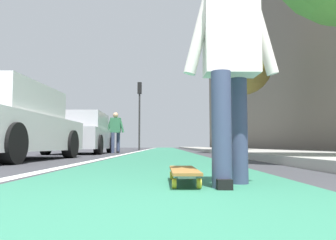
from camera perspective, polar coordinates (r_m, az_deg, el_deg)
The scene contains 12 objects.
ground_plane at distance 11.03m, azimuth -0.88°, elevation -5.94°, with size 80.00×80.00×0.00m, color #38383D.
bike_lane_paint at distance 25.03m, azimuth -0.61°, elevation -5.08°, with size 56.00×2.33×0.00m, color #2D7256.
lane_stripe_white at distance 21.08m, azimuth -4.24°, elevation -5.19°, with size 52.00×0.16×0.01m, color silver.
sidewalk_curb at distance 19.33m, azimuth 9.66°, elevation -5.02°, with size 52.00×3.20×0.14m, color #9E9B93.
building_facade at distance 24.25m, azimuth 14.69°, elevation 5.85°, with size 40.00×1.20×9.11m, color #696156.
skateboard at distance 2.62m, azimuth 2.70°, elevation -8.79°, with size 0.84×0.21×0.11m.
skater_person at distance 2.59m, azimuth 10.61°, elevation 10.08°, with size 0.46×0.72×1.64m.
parked_car_near at distance 7.38m, azimuth -26.39°, elevation -0.63°, with size 4.54×2.15×1.49m.
parked_car_mid at distance 12.66m, azimuth -14.56°, elevation -2.35°, with size 4.28×2.00×1.49m.
traffic_light at distance 23.11m, azimuth -4.89°, elevation 2.83°, with size 0.33×0.28×4.67m.
street_tree_mid at distance 13.39m, azimuth 12.56°, elevation 8.96°, with size 2.28×2.28×4.53m.
pedestrian_distant at distance 13.47m, azimuth -8.95°, elevation -1.66°, with size 0.46×0.71×1.62m.
Camera 1 is at (-1.03, -0.09, 0.29)m, focal length 35.70 mm.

